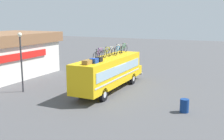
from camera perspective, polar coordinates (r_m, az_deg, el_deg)
The scene contains 14 objects.
ground_plane at distance 25.16m, azimuth -0.70°, elevation -4.29°, with size 120.00×120.00×0.00m, color #4C4C4F.
bus at distance 24.92m, azimuth -0.52°, elevation -0.21°, with size 10.99×2.39×3.05m.
luggage_bag_1 at distance 20.95m, azimuth -5.18°, elevation 1.60°, with size 0.74×0.51×0.33m, color olive.
luggage_bag_2 at distance 21.50m, azimuth -3.74°, elevation 1.91°, with size 0.59×0.53×0.37m, color #193899.
luggage_bag_3 at distance 22.17m, azimuth -2.74°, elevation 2.20°, with size 0.51×0.48×0.37m, color black.
rooftop_bicycle_1 at distance 23.03m, azimuth -2.87°, elevation 3.03°, with size 1.78×0.44×0.93m.
rooftop_bicycle_2 at distance 23.91m, azimuth -2.49°, elevation 3.33°, with size 1.77×0.44×0.94m.
rooftop_bicycle_3 at distance 24.70m, azimuth -0.96°, elevation 3.59°, with size 1.81×0.44×0.95m.
rooftop_bicycle_4 at distance 25.53m, azimuth -0.23°, elevation 3.79°, with size 1.73×0.44×0.90m.
rooftop_bicycle_5 at distance 26.18m, azimuth 1.28°, elevation 3.94°, with size 1.71×0.44×0.87m.
rooftop_bicycle_6 at distance 27.28m, azimuth 1.28°, elevation 4.26°, with size 1.76×0.44×0.92m.
rooftop_bicycle_7 at distance 27.97m, azimuth 2.49°, elevation 4.45°, with size 1.68×0.44×0.97m.
trash_bin at distance 20.15m, azimuth 14.70°, elevation -7.13°, with size 0.62×0.62×0.95m, color navy.
street_lamp at distance 25.41m, azimuth -18.27°, elevation 3.13°, with size 0.38×0.38×5.27m.
Camera 1 is at (-21.84, -10.62, 6.57)m, focal length 44.33 mm.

